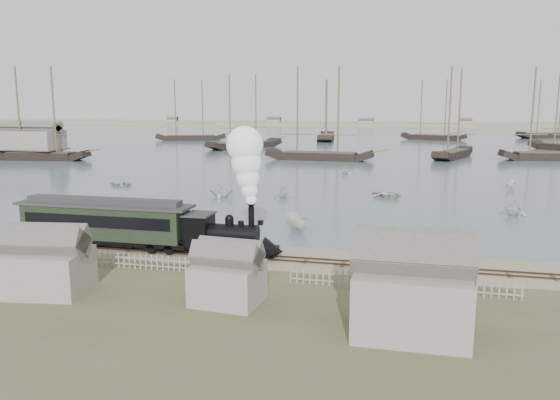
# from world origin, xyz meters

# --- Properties ---
(ground) EXTENTS (600.00, 600.00, 0.00)m
(ground) POSITION_xyz_m (0.00, 0.00, 0.00)
(ground) COLOR gray
(ground) RESTS_ON ground
(harbor_water) EXTENTS (600.00, 336.00, 0.06)m
(harbor_water) POSITION_xyz_m (0.00, 170.00, 0.03)
(harbor_water) COLOR #4D636E
(harbor_water) RESTS_ON ground
(rail_track) EXTENTS (120.00, 1.80, 0.16)m
(rail_track) POSITION_xyz_m (0.00, -2.00, 0.04)
(rail_track) COLOR #36261D
(rail_track) RESTS_ON ground
(picket_fence_west) EXTENTS (19.00, 0.10, 1.20)m
(picket_fence_west) POSITION_xyz_m (-6.50, -7.00, 0.00)
(picket_fence_west) COLOR gray
(picket_fence_west) RESTS_ON ground
(picket_fence_east) EXTENTS (15.00, 0.10, 1.20)m
(picket_fence_east) POSITION_xyz_m (12.50, -7.50, 0.00)
(picket_fence_east) COLOR gray
(picket_fence_east) RESTS_ON ground
(shed_left) EXTENTS (5.00, 4.00, 4.10)m
(shed_left) POSITION_xyz_m (-10.00, -13.00, 0.00)
(shed_left) COLOR gray
(shed_left) RESTS_ON ground
(shed_mid) EXTENTS (4.00, 3.50, 3.60)m
(shed_mid) POSITION_xyz_m (2.00, -12.00, 0.00)
(shed_mid) COLOR gray
(shed_mid) RESTS_ON ground
(shed_right) EXTENTS (6.00, 5.00, 5.10)m
(shed_right) POSITION_xyz_m (13.00, -14.00, 0.00)
(shed_right) COLOR gray
(shed_right) RESTS_ON ground
(far_spit) EXTENTS (500.00, 20.00, 1.80)m
(far_spit) POSITION_xyz_m (0.00, 250.00, 0.00)
(far_spit) COLOR tan
(far_spit) RESTS_ON ground
(locomotive) EXTENTS (8.11, 3.03, 10.11)m
(locomotive) POSITION_xyz_m (-0.18, -2.00, 4.65)
(locomotive) COLOR black
(locomotive) RESTS_ON ground
(passenger_coach) EXTENTS (15.54, 3.00, 3.77)m
(passenger_coach) POSITION_xyz_m (-12.41, -2.00, 2.37)
(passenger_coach) COLOR black
(passenger_coach) RESTS_ON ground
(beached_dinghy) EXTENTS (4.04, 4.76, 0.84)m
(beached_dinghy) POSITION_xyz_m (-18.94, 0.53, 0.42)
(beached_dinghy) COLOR silver
(beached_dinghy) RESTS_ON ground
(rowboat_0) EXTENTS (4.86, 4.74, 0.82)m
(rowboat_0) POSITION_xyz_m (-13.03, 14.49, 0.47)
(rowboat_0) COLOR silver
(rowboat_0) RESTS_ON harbor_water
(rowboat_1) EXTENTS (2.97, 3.39, 1.71)m
(rowboat_1) POSITION_xyz_m (-11.22, 24.31, 0.91)
(rowboat_1) COLOR silver
(rowboat_1) RESTS_ON harbor_water
(rowboat_2) EXTENTS (4.20, 3.35, 1.54)m
(rowboat_2) POSITION_xyz_m (2.24, 7.91, 0.83)
(rowboat_2) COLOR silver
(rowboat_2) RESTS_ON harbor_water
(rowboat_3) EXTENTS (4.62, 5.05, 0.86)m
(rowboat_3) POSITION_xyz_m (10.05, 28.97, 0.49)
(rowboat_3) COLOR silver
(rowboat_3) RESTS_ON harbor_water
(rowboat_4) EXTENTS (4.36, 4.14, 1.81)m
(rowboat_4) POSITION_xyz_m (24.08, 20.73, 0.96)
(rowboat_4) COLOR silver
(rowboat_4) RESTS_ON harbor_water
(rowboat_5) EXTENTS (3.35, 2.20, 1.21)m
(rowboat_5) POSITION_xyz_m (27.07, 40.50, 0.67)
(rowboat_5) COLOR silver
(rowboat_5) RESTS_ON harbor_water
(rowboat_6) EXTENTS (2.58, 3.51, 0.70)m
(rowboat_6) POSITION_xyz_m (-29.33, 30.29, 0.41)
(rowboat_6) COLOR silver
(rowboat_6) RESTS_ON harbor_water
(rowboat_7) EXTENTS (3.10, 2.82, 1.41)m
(rowboat_7) POSITION_xyz_m (1.87, 51.72, 0.76)
(rowboat_7) COLOR silver
(rowboat_7) RESTS_ON harbor_water
(rowboat_8) EXTENTS (3.07, 2.65, 1.61)m
(rowboat_8) POSITION_xyz_m (-3.20, 25.84, 0.87)
(rowboat_8) COLOR silver
(rowboat_8) RESTS_ON harbor_water
(schooner_0) EXTENTS (21.49, 7.05, 20.00)m
(schooner_0) POSITION_xyz_m (-65.10, 60.32, 10.06)
(schooner_0) COLOR black
(schooner_0) RESTS_ON harbor_water
(schooner_1) EXTENTS (17.62, 22.77, 20.00)m
(schooner_1) POSITION_xyz_m (-31.22, 100.57, 10.06)
(schooner_1) COLOR black
(schooner_1) RESTS_ON harbor_water
(schooner_2) EXTENTS (23.41, 6.25, 20.00)m
(schooner_2) POSITION_xyz_m (-6.32, 74.18, 10.06)
(schooner_2) COLOR black
(schooner_2) RESTS_ON harbor_water
(schooner_3) EXTENTS (10.79, 19.28, 20.00)m
(schooner_3) POSITION_xyz_m (22.23, 85.11, 10.06)
(schooner_3) COLOR black
(schooner_3) RESTS_ON harbor_water
(schooner_4) EXTENTS (21.50, 7.97, 20.00)m
(schooner_4) POSITION_xyz_m (42.37, 85.00, 10.06)
(schooner_4) COLOR black
(schooner_4) RESTS_ON harbor_water
(schooner_6) EXTENTS (23.24, 13.04, 20.00)m
(schooner_6) POSITION_xyz_m (-57.75, 126.75, 10.06)
(schooner_6) COLOR black
(schooner_6) RESTS_ON harbor_water
(schooner_7) EXTENTS (8.14, 24.57, 20.00)m
(schooner_7) POSITION_xyz_m (-14.57, 138.83, 10.06)
(schooner_7) COLOR black
(schooner_7) RESTS_ON harbor_water
(schooner_8) EXTENTS (21.73, 11.37, 20.00)m
(schooner_8) POSITION_xyz_m (20.34, 147.48, 10.06)
(schooner_8) COLOR black
(schooner_8) RESTS_ON harbor_water
(schooner_9) EXTENTS (24.35, 17.91, 20.00)m
(schooner_9) POSITION_xyz_m (60.70, 168.66, 10.06)
(schooner_9) COLOR black
(schooner_9) RESTS_ON harbor_water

